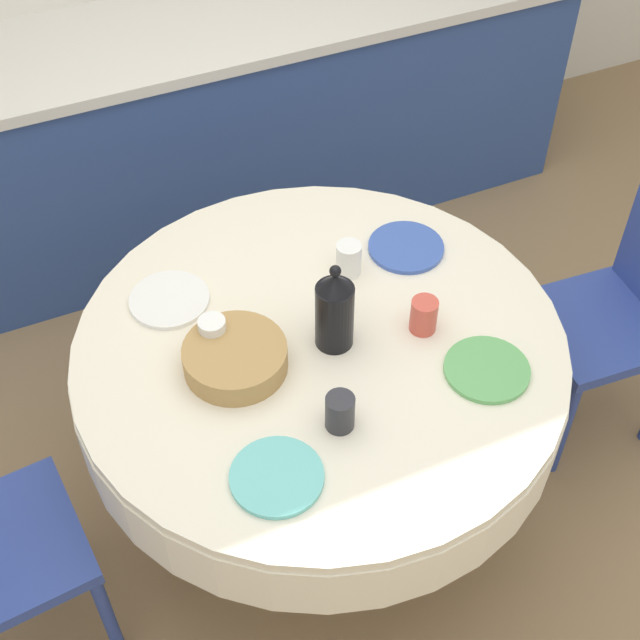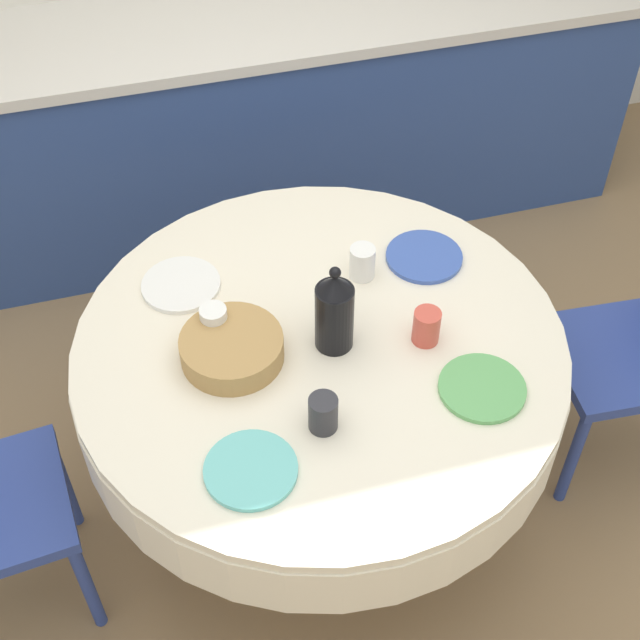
{
  "view_description": "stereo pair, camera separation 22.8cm",
  "coord_description": "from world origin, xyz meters",
  "views": [
    {
      "loc": [
        -0.64,
        -1.43,
        2.46
      ],
      "look_at": [
        0.0,
        0.0,
        0.8
      ],
      "focal_mm": 50.0,
      "sensor_mm": 36.0,
      "label": 1
    },
    {
      "loc": [
        -0.43,
        -1.51,
        2.46
      ],
      "look_at": [
        0.0,
        0.0,
        0.8
      ],
      "focal_mm": 50.0,
      "sensor_mm": 36.0,
      "label": 2
    }
  ],
  "objects": [
    {
      "name": "plate_far_left",
      "position": [
        -0.32,
        0.3,
        0.73
      ],
      "size": [
        0.22,
        0.22,
        0.01
      ],
      "primitive_type": "cylinder",
      "color": "white",
      "rests_on": "dining_table"
    },
    {
      "name": "cup_near_left",
      "position": [
        -0.07,
        -0.27,
        0.77
      ],
      "size": [
        0.07,
        0.07,
        0.1
      ],
      "primitive_type": "cylinder",
      "color": "#28282D",
      "rests_on": "dining_table"
    },
    {
      "name": "cup_near_right",
      "position": [
        0.27,
        -0.07,
        0.77
      ],
      "size": [
        0.07,
        0.07,
        0.1
      ],
      "primitive_type": "cylinder",
      "color": "#CC4C3D",
      "rests_on": "dining_table"
    },
    {
      "name": "bread_basket",
      "position": [
        -0.23,
        0.01,
        0.76
      ],
      "size": [
        0.27,
        0.27,
        0.07
      ],
      "primitive_type": "cylinder",
      "color": "#AD844C",
      "rests_on": "dining_table"
    },
    {
      "name": "plate_near_right",
      "position": [
        0.35,
        -0.27,
        0.73
      ],
      "size": [
        0.22,
        0.22,
        0.01
      ],
      "primitive_type": "cylinder",
      "color": "#5BA85B",
      "rests_on": "dining_table"
    },
    {
      "name": "kitchen_counter",
      "position": [
        0.0,
        1.42,
        0.45
      ],
      "size": [
        3.24,
        0.64,
        0.89
      ],
      "color": "#2D4784",
      "rests_on": "ground_plane"
    },
    {
      "name": "plate_far_right",
      "position": [
        0.37,
        0.23,
        0.73
      ],
      "size": [
        0.22,
        0.22,
        0.01
      ],
      "primitive_type": "cylinder",
      "color": "#3856AD",
      "rests_on": "dining_table"
    },
    {
      "name": "dining_table",
      "position": [
        0.0,
        0.0,
        0.6
      ],
      "size": [
        1.32,
        1.32,
        0.72
      ],
      "color": "tan",
      "rests_on": "ground_plane"
    },
    {
      "name": "coffee_carafe",
      "position": [
        0.03,
        -0.02,
        0.84
      ],
      "size": [
        0.1,
        0.1,
        0.27
      ],
      "color": "black",
      "rests_on": "dining_table"
    },
    {
      "name": "cup_far_left",
      "position": [
        -0.26,
        0.09,
        0.77
      ],
      "size": [
        0.07,
        0.07,
        0.1
      ],
      "primitive_type": "cylinder",
      "color": "white",
      "rests_on": "dining_table"
    },
    {
      "name": "ground_plane",
      "position": [
        0.0,
        0.0,
        0.0
      ],
      "size": [
        12.0,
        12.0,
        0.0
      ],
      "primitive_type": "plane",
      "color": "#8E704C"
    },
    {
      "name": "cup_far_right",
      "position": [
        0.18,
        0.21,
        0.77
      ],
      "size": [
        0.07,
        0.07,
        0.1
      ],
      "primitive_type": "cylinder",
      "color": "white",
      "rests_on": "dining_table"
    },
    {
      "name": "plate_near_left",
      "position": [
        -0.26,
        -0.35,
        0.73
      ],
      "size": [
        0.22,
        0.22,
        0.01
      ],
      "primitive_type": "cylinder",
      "color": "#60BCB7",
      "rests_on": "dining_table"
    }
  ]
}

